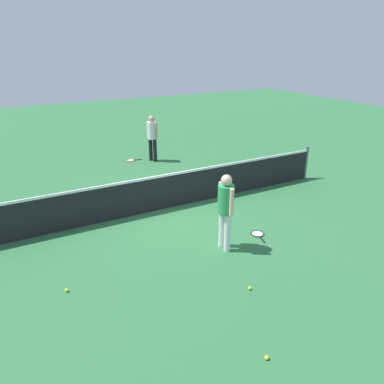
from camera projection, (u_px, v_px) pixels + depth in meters
ground_plane at (166, 208)px, 10.03m from camera, size 40.00×40.00×0.00m
court_net at (166, 191)px, 9.84m from camera, size 10.09×0.09×1.07m
player_near_side at (226, 206)px, 7.73m from camera, size 0.34×0.52×1.70m
player_far_side at (152, 135)px, 13.60m from camera, size 0.45×0.51×1.70m
tennis_racket_near_player at (258, 234)px, 8.66m from camera, size 0.39×0.61×0.03m
tennis_racket_far_player at (131, 160)px, 14.01m from camera, size 0.61×0.39×0.03m
tennis_ball_by_net at (250, 288)px, 6.74m from camera, size 0.07×0.07×0.07m
tennis_ball_midcourt at (67, 290)px, 6.68m from camera, size 0.07×0.07×0.07m
tennis_ball_baseline at (267, 358)px, 5.27m from camera, size 0.07×0.07×0.07m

